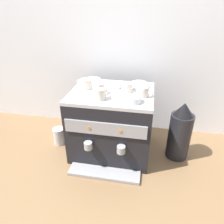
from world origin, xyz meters
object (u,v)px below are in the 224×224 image
object	(u,v)px
ceramic_cup_0	(127,87)
ceramic_bowl_2	(133,99)
ceramic_cup_4	(85,84)
coffee_grinder	(180,132)
ceramic_cup_1	(98,89)
ceramic_bowl_1	(93,81)
ceramic_bowl_0	(113,85)
ceramic_cup_2	(100,94)
ceramic_bowl_3	(139,85)
espresso_machine	(112,122)
milk_pitcher	(59,136)
ceramic_cup_3	(144,92)

from	to	relation	value
ceramic_cup_0	ceramic_bowl_2	bearing A→B (deg)	-69.84
ceramic_cup_0	ceramic_cup_4	distance (m)	0.30
ceramic_cup_4	coffee_grinder	size ratio (longest dim) A/B	0.26
ceramic_cup_1	ceramic_bowl_1	size ratio (longest dim) A/B	1.01
ceramic_cup_0	ceramic_cup_4	size ratio (longest dim) A/B	0.91
ceramic_bowl_0	coffee_grinder	size ratio (longest dim) A/B	0.26
ceramic_cup_2	ceramic_bowl_3	size ratio (longest dim) A/B	0.75
espresso_machine	ceramic_bowl_0	world-z (taller)	ceramic_bowl_0
espresso_machine	milk_pitcher	size ratio (longest dim) A/B	4.15
ceramic_cup_0	ceramic_bowl_1	xyz separation A→B (m)	(-0.28, 0.12, -0.02)
ceramic_cup_3	ceramic_bowl_1	distance (m)	0.44
ceramic_bowl_0	ceramic_bowl_3	world-z (taller)	ceramic_bowl_0
espresso_machine	coffee_grinder	size ratio (longest dim) A/B	1.31
ceramic_cup_3	ceramic_bowl_0	world-z (taller)	ceramic_cup_3
milk_pitcher	ceramic_cup_1	bearing A→B (deg)	-6.93
ceramic_cup_0	milk_pitcher	xyz separation A→B (m)	(-0.54, -0.04, -0.46)
coffee_grinder	ceramic_cup_3	bearing A→B (deg)	-169.11
ceramic_cup_3	ceramic_cup_4	xyz separation A→B (m)	(-0.42, 0.07, 0.00)
espresso_machine	ceramic_bowl_2	world-z (taller)	ceramic_bowl_2
ceramic_cup_2	ceramic_bowl_1	distance (m)	0.31
ceramic_bowl_0	coffee_grinder	xyz separation A→B (m)	(0.51, -0.07, -0.30)
espresso_machine	ceramic_cup_3	bearing A→B (deg)	-10.76
ceramic_cup_2	ceramic_bowl_2	world-z (taller)	ceramic_cup_2
espresso_machine	milk_pitcher	distance (m)	0.48
ceramic_bowl_1	coffee_grinder	bearing A→B (deg)	-11.22
ceramic_cup_4	coffee_grinder	xyz separation A→B (m)	(0.70, -0.02, -0.32)
ceramic_bowl_0	ceramic_bowl_2	size ratio (longest dim) A/B	1.16
ceramic_cup_3	coffee_grinder	size ratio (longest dim) A/B	0.23
ceramic_cup_3	coffee_grinder	xyz separation A→B (m)	(0.28, 0.05, -0.32)
espresso_machine	ceramic_bowl_0	size ratio (longest dim) A/B	5.00
coffee_grinder	milk_pitcher	distance (m)	0.96
ceramic_bowl_3	milk_pitcher	size ratio (longest dim) A/B	0.90
milk_pitcher	espresso_machine	bearing A→B (deg)	0.93
ceramic_cup_3	ceramic_cup_1	bearing A→B (deg)	-178.30
ceramic_cup_4	ceramic_bowl_3	size ratio (longest dim) A/B	0.92
ceramic_cup_1	ceramic_cup_0	bearing A→B (deg)	23.24
ceramic_cup_1	coffee_grinder	bearing A→B (deg)	6.17
ceramic_cup_1	milk_pitcher	xyz separation A→B (m)	(-0.36, 0.04, -0.46)
ceramic_cup_0	milk_pitcher	world-z (taller)	ceramic_cup_0
ceramic_cup_0	ceramic_bowl_0	xyz separation A→B (m)	(-0.11, 0.06, -0.02)
ceramic_cup_1	ceramic_bowl_3	bearing A→B (deg)	33.95
ceramic_cup_2	coffee_grinder	xyz separation A→B (m)	(0.55, 0.15, -0.32)
ceramic_cup_4	ceramic_cup_0	bearing A→B (deg)	0.10
coffee_grinder	milk_pitcher	bearing A→B (deg)	-178.81
ceramic_bowl_3	milk_pitcher	distance (m)	0.77
espresso_machine	ceramic_cup_3	xyz separation A→B (m)	(0.22, -0.04, 0.28)
ceramic_bowl_2	ceramic_bowl_3	xyz separation A→B (m)	(0.02, 0.27, -0.00)
espresso_machine	ceramic_cup_0	xyz separation A→B (m)	(0.10, 0.03, 0.28)
ceramic_cup_0	ceramic_cup_3	size ratio (longest dim) A/B	1.04
ceramic_bowl_1	milk_pitcher	world-z (taller)	ceramic_bowl_1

